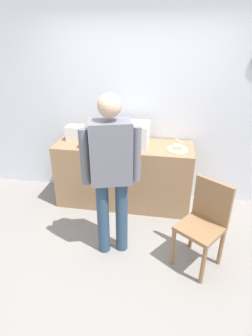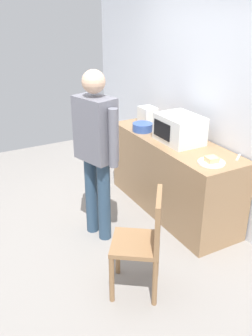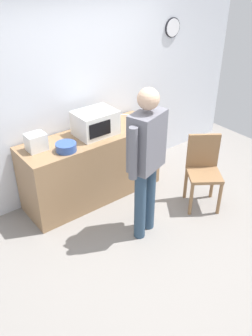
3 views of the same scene
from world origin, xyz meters
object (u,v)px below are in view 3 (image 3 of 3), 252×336
Objects in this scene: spoon_utensil at (124,115)px; person_standing at (146,155)px; salad_bowl at (66,147)px; wooden_chair at (203,168)px; toaster at (36,142)px; sandwich_plate at (138,122)px; fork_utensil at (33,143)px; microwave at (95,123)px.

person_standing is at bearing -118.29° from spoon_utensil.
person_standing is at bearing -59.32° from salad_bowl.
wooden_chair is (0.29, -1.25, -0.38)m from spoon_utensil.
person_standing is at bearing -54.73° from toaster.
salad_bowl is 1.72m from wooden_chair.
sandwich_plate is 1.19× the size of toaster.
spoon_utensil is at bearing 0.63° from fork_utensil.
wooden_chair reaches higher than spoon_utensil.
salad_bowl is 0.46m from fork_utensil.
toaster is 1.29m from person_standing.
spoon_utensil is (1.16, 0.42, -0.04)m from salad_bowl.
salad_bowl is 1.09× the size of toaster.
microwave is 2.94× the size of fork_utensil.
toaster is (-0.77, 0.07, -0.05)m from microwave.
toaster is 2.06m from wooden_chair.
toaster is (-0.25, 0.23, 0.05)m from salad_bowl.
salad_bowl is at bearing -41.64° from toaster.
toaster is (-1.39, 0.14, 0.08)m from sandwich_plate.
sandwich_plate is 1.05m from wooden_chair.
toaster is 1.43m from spoon_utensil.
wooden_chair reaches higher than fork_utensil.
spoon_utensil is at bearing 19.70° from salad_bowl.
fork_utensil is 1.39m from spoon_utensil.
microwave is at bearing -4.95° from toaster.
salad_bowl reaches higher than wooden_chair.
salad_bowl is at bearing 149.97° from wooden_chair.
salad_bowl is 0.14× the size of person_standing.
fork_utensil is at bearing 162.03° from microwave.
spoon_utensil is at bearing 21.48° from microwave.
microwave is 0.77m from toaster.
wooden_chair is (0.94, -1.00, -0.52)m from microwave.
wooden_chair is at bearing -30.03° from salad_bowl.
microwave is 0.55m from salad_bowl.
sandwich_plate is at bearing -6.49° from microwave.
salad_bowl reaches higher than spoon_utensil.
fork_utensil is (0.03, 0.17, -0.10)m from toaster.
person_standing reaches higher than spoon_utensil.
spoon_utensil is 1.34m from wooden_chair.
toaster reaches higher than salad_bowl.
person_standing is (-0.65, -0.92, 0.12)m from sandwich_plate.
salad_bowl reaches higher than fork_utensil.
person_standing is at bearing -91.18° from microwave.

